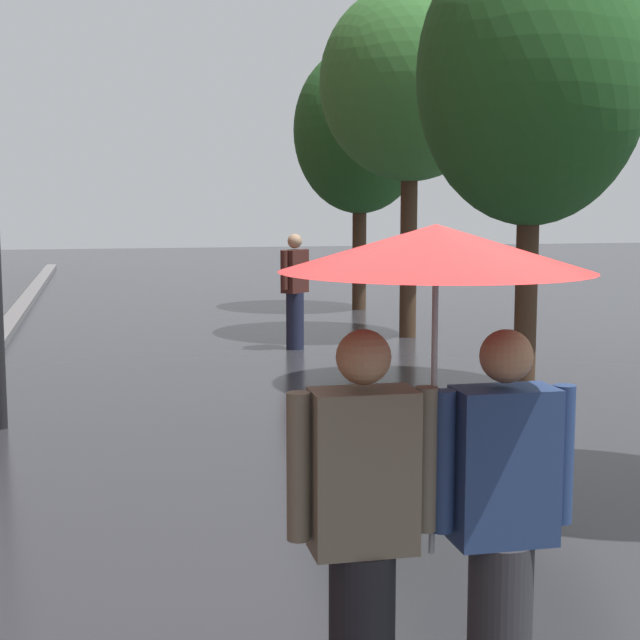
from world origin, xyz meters
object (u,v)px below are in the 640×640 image
Objects in this scene: street_tree_1 at (532,76)px; couple_under_umbrella at (434,395)px; street_tree_3 at (360,131)px; street_tree_2 at (410,84)px; pedestrian_walking_midground at (295,291)px.

street_tree_1 is 7.63m from couple_under_umbrella.
street_tree_3 is 15.51m from couple_under_umbrella.
street_tree_1 is 8.41m from street_tree_3.
street_tree_1 is at bearing -91.00° from street_tree_2.
couple_under_umbrella is (-3.73, -14.92, -2.06)m from street_tree_3.
street_tree_2 is at bearing 89.00° from street_tree_1.
street_tree_3 is at bearing 64.59° from pedestrian_walking_midground.
pedestrian_walking_midground is (1.48, 10.19, -0.57)m from couple_under_umbrella.
street_tree_1 is 4.53m from street_tree_2.
street_tree_2 reaches higher than street_tree_3.
pedestrian_walking_midground is at bearing 81.71° from couple_under_umbrella.
street_tree_3 is at bearing 86.34° from street_tree_2.
street_tree_3 is 2.45× the size of couple_under_umbrella.
street_tree_3 reaches higher than couple_under_umbrella.
street_tree_3 is (0.33, 8.41, -0.02)m from street_tree_1.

